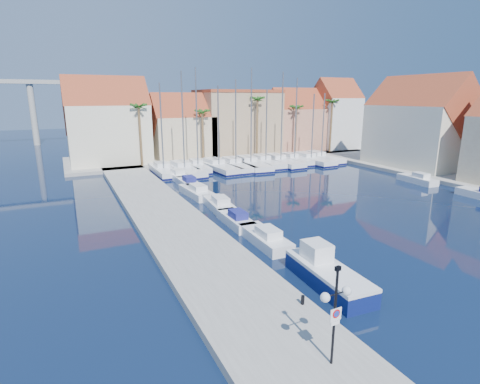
{
  "coord_description": "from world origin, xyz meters",
  "views": [
    {
      "loc": [
        -16.82,
        -15.85,
        10.76
      ],
      "look_at": [
        -3.74,
        11.64,
        3.0
      ],
      "focal_mm": 28.0,
      "sensor_mm": 36.0,
      "label": 1
    }
  ],
  "objects": [
    {
      "name": "palm_0",
      "position": [
        -6.0,
        42.0,
        9.08
      ],
      "size": [
        2.6,
        2.6,
        10.15
      ],
      "color": "brown",
      "rests_on": "shore_north"
    },
    {
      "name": "palm_4",
      "position": [
        30.0,
        42.0,
        9.55
      ],
      "size": [
        2.6,
        2.6,
        10.65
      ],
      "color": "brown",
      "rests_on": "shore_north"
    },
    {
      "name": "palm_2",
      "position": [
        14.0,
        42.0,
        10.02
      ],
      "size": [
        2.6,
        2.6,
        11.15
      ],
      "color": "brown",
      "rests_on": "shore_north"
    },
    {
      "name": "palm_3",
      "position": [
        22.0,
        42.0,
        8.61
      ],
      "size": [
        2.6,
        2.6,
        9.65
      ],
      "color": "brown",
      "rests_on": "shore_north"
    },
    {
      "name": "ground",
      "position": [
        0.0,
        0.0,
        0.0
      ],
      "size": [
        260.0,
        260.0,
        0.0
      ],
      "primitive_type": "plane",
      "color": "black",
      "rests_on": "ground"
    },
    {
      "name": "sailboat_3",
      "position": [
        4.01,
        36.06,
        0.57
      ],
      "size": [
        3.91,
        11.57,
        12.36
      ],
      "rotation": [
        0.0,
        0.0,
        0.08
      ],
      "color": "white",
      "rests_on": "ground"
    },
    {
      "name": "building_1",
      "position": [
        2.0,
        47.0,
        5.3
      ],
      "size": [
        10.3,
        8.0,
        11.0
      ],
      "color": "#C9AF8E",
      "rests_on": "shore_north"
    },
    {
      "name": "motorboat_west_2",
      "position": [
        -3.49,
        16.92,
        0.51
      ],
      "size": [
        2.36,
        5.97,
        1.4
      ],
      "rotation": [
        0.0,
        0.0,
        -0.09
      ],
      "color": "white",
      "rests_on": "ground"
    },
    {
      "name": "motorboat_west_4",
      "position": [
        -3.29,
        27.47,
        0.51
      ],
      "size": [
        1.88,
        5.58,
        1.4
      ],
      "rotation": [
        0.0,
        0.0,
        -0.02
      ],
      "color": "white",
      "rests_on": "ground"
    },
    {
      "name": "sailboat_10",
      "position": [
        23.0,
        36.04,
        0.56
      ],
      "size": [
        3.28,
        10.52,
        11.31
      ],
      "rotation": [
        0.0,
        0.0,
        0.05
      ],
      "color": "white",
      "rests_on": "ground"
    },
    {
      "name": "lamp_post",
      "position": [
        -8.09,
        -5.94,
        3.26
      ],
      "size": [
        1.43,
        0.42,
        4.2
      ],
      "rotation": [
        0.0,
        0.0,
        0.04
      ],
      "color": "black",
      "rests_on": "quay_west"
    },
    {
      "name": "fishing_boat",
      "position": [
        -3.61,
        0.11,
        0.74
      ],
      "size": [
        2.5,
        6.49,
        2.23
      ],
      "rotation": [
        0.0,
        0.0,
        -0.06
      ],
      "color": "#0E1956",
      "rests_on": "ground"
    },
    {
      "name": "sailboat_4",
      "position": [
        6.81,
        35.9,
        0.58
      ],
      "size": [
        2.91,
        10.95,
        13.21
      ],
      "rotation": [
        0.0,
        0.0,
        0.0
      ],
      "color": "white",
      "rests_on": "ground"
    },
    {
      "name": "sailboat_5",
      "position": [
        9.44,
        35.96,
        0.59
      ],
      "size": [
        4.06,
        12.09,
        14.93
      ],
      "rotation": [
        0.0,
        0.0,
        -0.08
      ],
      "color": "white",
      "rests_on": "ground"
    },
    {
      "name": "sailboat_7",
      "position": [
        14.83,
        36.01,
        0.59
      ],
      "size": [
        3.44,
        11.41,
        14.48
      ],
      "rotation": [
        0.0,
        0.0,
        0.04
      ],
      "color": "white",
      "rests_on": "ground"
    },
    {
      "name": "sailboat_9",
      "position": [
        20.4,
        35.42,
        0.56
      ],
      "size": [
        3.31,
        11.22,
        11.23
      ],
      "rotation": [
        0.0,
        0.0,
        0.03
      ],
      "color": "white",
      "rests_on": "ground"
    },
    {
      "name": "motorboat_east_1",
      "position": [
        23.99,
        16.74,
        0.51
      ],
      "size": [
        2.03,
        5.42,
        1.4
      ],
      "rotation": [
        0.0,
        0.0,
        -0.06
      ],
      "color": "white",
      "rests_on": "ground"
    },
    {
      "name": "sailboat_8",
      "position": [
        17.72,
        36.25,
        0.62
      ],
      "size": [
        2.48,
        9.2,
        13.69
      ],
      "rotation": [
        0.0,
        0.0,
        0.01
      ],
      "color": "white",
      "rests_on": "ground"
    },
    {
      "name": "shore_north",
      "position": [
        10.0,
        48.0,
        0.25
      ],
      "size": [
        54.0,
        16.0,
        0.5
      ],
      "primitive_type": "cube",
      "color": "gray",
      "rests_on": "ground"
    },
    {
      "name": "sailboat_2",
      "position": [
        1.16,
        36.91,
        0.66
      ],
      "size": [
        2.74,
        8.53,
        14.79
      ],
      "rotation": [
        0.0,
        0.0,
        -0.06
      ],
      "color": "white",
      "rests_on": "ground"
    },
    {
      "name": "building_6",
      "position": [
        32.0,
        24.0,
        6.52
      ],
      "size": [
        9.0,
        14.3,
        13.5
      ],
      "color": "beige",
      "rests_on": "shore_east"
    },
    {
      "name": "building_4",
      "position": [
        34.0,
        46.0,
        6.97
      ],
      "size": [
        8.3,
        8.0,
        14.0
      ],
      "color": "white",
      "rests_on": "shore_north"
    },
    {
      "name": "building_0",
      "position": [
        -10.0,
        47.0,
        6.52
      ],
      "size": [
        12.3,
        9.0,
        13.5
      ],
      "color": "beige",
      "rests_on": "shore_north"
    },
    {
      "name": "quay_west",
      "position": [
        -9.0,
        13.5,
        0.25
      ],
      "size": [
        6.0,
        77.0,
        0.5
      ],
      "primitive_type": "cube",
      "color": "gray",
      "rests_on": "ground"
    },
    {
      "name": "sailboat_1",
      "position": [
        -1.39,
        35.82,
        0.59
      ],
      "size": [
        3.82,
        11.24,
        14.17
      ],
      "rotation": [
        0.0,
        0.0,
        0.08
      ],
      "color": "white",
      "rests_on": "ground"
    },
    {
      "name": "bollard",
      "position": [
        -6.6,
        -1.81,
        0.74
      ],
      "size": [
        0.19,
        0.19,
        0.47
      ],
      "primitive_type": "cylinder",
      "color": "black",
      "rests_on": "quay_west"
    },
    {
      "name": "sailboat_6",
      "position": [
        12.34,
        36.37,
        0.57
      ],
      "size": [
        3.15,
        10.5,
        11.85
      ],
      "rotation": [
        0.0,
        0.0,
        -0.04
      ],
      "color": "white",
      "rests_on": "ground"
    },
    {
      "name": "motorboat_west_3",
      "position": [
        -3.82,
        22.77,
        0.51
      ],
      "size": [
        2.31,
        6.2,
        1.4
      ],
      "rotation": [
        0.0,
        0.0,
        0.06
      ],
      "color": "white",
      "rests_on": "ground"
    },
    {
      "name": "building_2",
      "position": [
        13.0,
        48.0,
        6.26
      ],
      "size": [
        14.2,
        10.2,
        11.5
      ],
      "color": "tan",
      "rests_on": "shore_north"
    },
    {
      "name": "motorboat_west_5",
      "position": [
        -3.3,
        32.6,
        0.51
      ],
      "size": [
        2.34,
        6.03,
        1.4
      ],
      "rotation": [
        0.0,
        0.0,
        0.08
      ],
      "color": "white",
      "rests_on": "ground"
    },
    {
      "name": "motorboat_west_0",
      "position": [
        -3.77,
        7.17,
        0.51
      ],
      "size": [
        1.96,
        5.81,
        1.4
      ],
      "rotation": [
        0.0,
        0.0,
        -0.02
      ],
      "color": "white",
      "rests_on": "ground"
    },
    {
      "name": "motorboat_west_1",
      "position": [
        -3.96,
        11.99,
        0.51
      ],
      "size": [
        1.78,
        5.2,
        1.4
      ],
      "rotation": [
        0.0,
        0.0,
        -0.03
      ],
      "color": "white",
      "rests_on": "ground"
    },
    {
      "name": "shore_east",
      "position": [
        32.0,
        15.0,
        0.25
      ],
      "size": [
        12.0,
        60.0,
        0.5
      ],
      "primitive_type": "cube",
      "color": "gray",
      "rests_on": "ground"
    },
    {
      "name": "palm_1",
      "position": [
        4.0,
        42.0,
        8.14
      ],
      "size": [
        2.6,
        2.6,
        9.15
      ],
      "color": "brown",
      "rests_on": "shore_north"
    },
    {
      "name": "building_3",
      "position": [
        25.0,
        47.0,
        5.86
      ],
      "size": [
        10.3,
        8.0,
        12.0
      ],
      "color": "#BD7660",
      "rests_on": "shore_north"
    },
    {
      "name": "sailboat_0",
      "position": [
        -4.21,
        36.33,
        0.6
      ],
      "size": [
        2.59,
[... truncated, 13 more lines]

